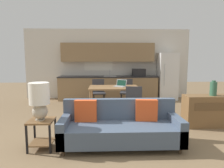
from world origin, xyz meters
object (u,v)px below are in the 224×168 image
object	(u,v)px
side_table	(42,129)
dining_chair_far_left	(99,91)
refrigerator	(167,76)
dining_table	(114,89)
couch	(120,127)
credenza	(211,111)
table_lamp	(39,99)
dining_chair_near_right	(133,101)
vase	(213,89)
laptop	(120,85)
dining_chair_far_right	(127,91)

from	to	relation	value
side_table	dining_chair_far_left	size ratio (longest dim) A/B	0.58
refrigerator	dining_table	distance (m)	2.80
dining_table	couch	xyz separation A→B (m)	(0.01, -2.24, -0.36)
credenza	side_table	bearing A→B (deg)	-163.67
refrigerator	side_table	xyz separation A→B (m)	(-3.49, -4.16, -0.55)
dining_table	side_table	distance (m)	2.75
dining_table	refrigerator	bearing A→B (deg)	40.20
refrigerator	couch	bearing A→B (deg)	-117.67
table_lamp	couch	bearing A→B (deg)	5.50
dining_table	dining_chair_near_right	distance (m)	0.95
refrigerator	vase	bearing A→B (deg)	-88.81
side_table	dining_chair_far_left	distance (m)	3.29
side_table	vase	size ratio (longest dim) A/B	1.49
couch	credenza	size ratio (longest dim) A/B	1.67
side_table	credenza	world-z (taller)	credenza
credenza	dining_chair_near_right	distance (m)	1.82
couch	vase	size ratio (longest dim) A/B	6.09
credenza	dining_chair_far_left	xyz separation A→B (m)	(-2.67, 2.12, 0.13)
table_lamp	laptop	xyz separation A→B (m)	(1.57, 2.45, -0.09)
refrigerator	credenza	distance (m)	3.17
dining_chair_far_right	laptop	world-z (taller)	laptop
dining_chair_far_left	dining_table	bearing A→B (deg)	-66.36
laptop	dining_chair_far_right	bearing A→B (deg)	102.96
dining_chair_near_right	dining_chair_far_right	size ratio (longest dim) A/B	1.00
table_lamp	laptop	distance (m)	2.91
dining_chair_near_right	refrigerator	bearing A→B (deg)	-120.76
refrigerator	dining_table	xyz separation A→B (m)	(-2.13, -1.80, -0.21)
laptop	couch	bearing A→B (deg)	-62.17
dining_table	credenza	world-z (taller)	dining_table
table_lamp	dining_chair_far_left	xyz separation A→B (m)	(0.91, 3.17, -0.39)
couch	table_lamp	xyz separation A→B (m)	(-1.38, -0.13, 0.56)
dining_table	dining_chair_far_left	distance (m)	0.94
side_table	refrigerator	bearing A→B (deg)	50.04
vase	dining_table	bearing A→B (deg)	148.42
dining_chair_far_left	credenza	bearing A→B (deg)	-45.07
refrigerator	dining_chair_far_right	world-z (taller)	refrigerator
vase	side_table	bearing A→B (deg)	-164.09
vase	refrigerator	bearing A→B (deg)	91.19
dining_chair_far_left	refrigerator	bearing A→B (deg)	14.53
table_lamp	laptop	bearing A→B (deg)	57.28
couch	table_lamp	distance (m)	1.50
side_table	dining_chair_near_right	distance (m)	2.39
dining_chair_far_left	dining_chair_near_right	distance (m)	1.85
table_lamp	credenza	size ratio (longest dim) A/B	0.51
table_lamp	credenza	world-z (taller)	table_lamp
table_lamp	dining_chair_far_right	size ratio (longest dim) A/B	0.73
refrigerator	vase	world-z (taller)	refrigerator
refrigerator	couch	world-z (taller)	refrigerator
refrigerator	dining_chair_far_left	xyz separation A→B (m)	(-2.60, -1.00, -0.39)
couch	credenza	distance (m)	2.37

